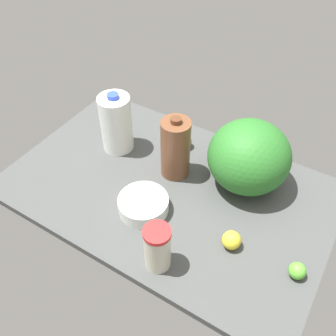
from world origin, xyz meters
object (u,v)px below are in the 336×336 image
chocolate_milk_jug (175,148)px  mixing_bowl (143,204)px  tumbler_cup (157,248)px  watermelon (249,157)px  lime_loose (297,271)px  lemon_far_back (231,240)px  milk_jug (116,123)px  lime_beside_bowl (185,141)px

chocolate_milk_jug → mixing_bowl: (-0.20, 22.24, -9.56)cm
chocolate_milk_jug → mixing_bowl: 24.21cm
tumbler_cup → mixing_bowl: tumbler_cup is taller
watermelon → mixing_bowl: 41.44cm
tumbler_cup → watermelon: 47.88cm
tumbler_cup → lime_loose: tumbler_cup is taller
chocolate_milk_jug → lemon_far_back: bearing=148.9°
tumbler_cup → lemon_far_back: tumbler_cup is taller
chocolate_milk_jug → lime_loose: size_ratio=4.88×
milk_jug → lemon_far_back: bearing=161.4°
milk_jug → mixing_bowl: milk_jug is taller
watermelon → lime_beside_bowl: (29.43, -5.78, -10.28)cm
lime_loose → mixing_bowl: bearing=3.1°
chocolate_milk_jug → milk_jug: bearing=-1.1°
tumbler_cup → mixing_bowl: size_ratio=0.94×
mixing_bowl → lemon_far_back: size_ratio=2.86×
lemon_far_back → milk_jug: bearing=-18.6°
milk_jug → lime_beside_bowl: (-23.81, -14.22, -9.26)cm
tumbler_cup → chocolate_milk_jug: size_ratio=0.64×
chocolate_milk_jug → lime_loose: chocolate_milk_jug is taller
mixing_bowl → lime_loose: 54.57cm
lemon_far_back → chocolate_milk_jug: bearing=-31.1°
watermelon → chocolate_milk_jug: watermelon is taller
mixing_bowl → watermelon: bearing=-128.8°
mixing_bowl → lemon_far_back: 32.99cm
tumbler_cup → milk_jug: 58.59cm
watermelon → tumbler_cup: bearing=79.0°
lime_beside_bowl → chocolate_milk_jug: bearing=105.6°
milk_jug → lime_loose: (-82.62, 19.85, -9.52)cm
lime_beside_bowl → lemon_far_back: (-37.22, 34.73, 0.21)cm
chocolate_milk_jug → milk_jug: chocolate_milk_jug is taller
tumbler_cup → lime_loose: 43.05cm
chocolate_milk_jug → mixing_bowl: size_ratio=1.45×
watermelon → lemon_far_back: size_ratio=4.77×
lime_loose → watermelon: bearing=-43.9°
tumbler_cup → chocolate_milk_jug: chocolate_milk_jug is taller
milk_jug → watermelon: bearing=-171.0°
chocolate_milk_jug → lime_loose: 58.78cm
tumbler_cup → lime_loose: (-38.45, -18.48, -5.77)cm
chocolate_milk_jug → lemon_far_back: (-33.11, 19.95, -9.12)cm
milk_jug → lemon_far_back: (-61.04, 20.51, -9.06)cm
mixing_bowl → lime_loose: bearing=-176.9°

